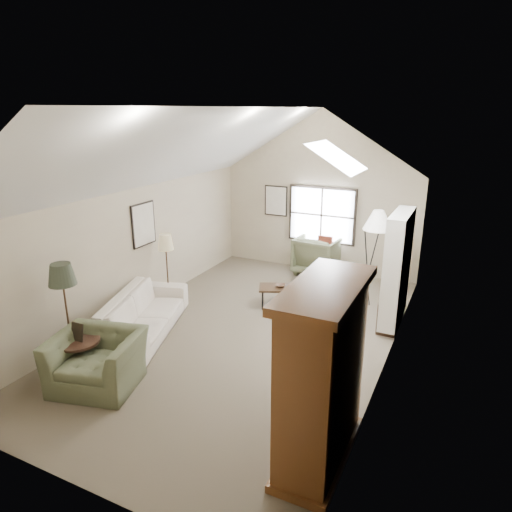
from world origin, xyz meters
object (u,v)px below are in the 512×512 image
at_px(side_chair, 323,256).
at_px(armchair_far, 318,255).
at_px(armoire, 322,376).
at_px(sofa, 143,314).
at_px(armchair_near, 97,361).
at_px(side_table, 81,359).
at_px(coffee_table, 280,297).

bearing_deg(side_chair, armchair_far, 179.02).
relative_size(armoire, armchair_far, 2.08).
xyz_separation_m(sofa, side_chair, (2.00, 4.47, 0.10)).
distance_m(armchair_near, side_table, 0.39).
xyz_separation_m(armchair_near, side_table, (-0.38, 0.04, -0.08)).
distance_m(armchair_far, coffee_table, 2.32).
height_order(armoire, armchair_near, armoire).
relative_size(armchair_near, side_table, 1.95).
xyz_separation_m(sofa, armchair_near, (0.48, -1.64, 0.03)).
bearing_deg(coffee_table, armchair_near, -109.52).
height_order(sofa, side_chair, side_chair).
height_order(armchair_near, coffee_table, armchair_near).
distance_m(sofa, armchair_far, 4.85).
bearing_deg(armoire, coffee_table, 118.95).
bearing_deg(armchair_near, side_table, 160.13).
height_order(coffee_table, side_table, side_table).
distance_m(armoire, side_table, 3.91).
bearing_deg(side_chair, coffee_table, -95.17).
relative_size(sofa, side_table, 3.99).
bearing_deg(sofa, armoire, -130.72).
height_order(armoire, coffee_table, armoire).
bearing_deg(armoire, sofa, 157.51).
xyz_separation_m(armoire, sofa, (-3.93, 1.63, -0.73)).
height_order(side_table, side_chair, side_chair).
bearing_deg(armchair_near, armoire, -14.44).
xyz_separation_m(coffee_table, side_table, (-1.73, -3.77, 0.10)).
height_order(armoire, sofa, armoire).
bearing_deg(side_table, armchair_near, -5.28).
xyz_separation_m(armchair_far, coffee_table, (-0.05, -2.30, -0.26)).
xyz_separation_m(armchair_near, coffee_table, (1.35, 3.80, -0.18)).
xyz_separation_m(armoire, armchair_far, (-2.05, 6.10, -0.62)).
distance_m(armchair_far, side_chair, 0.12).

